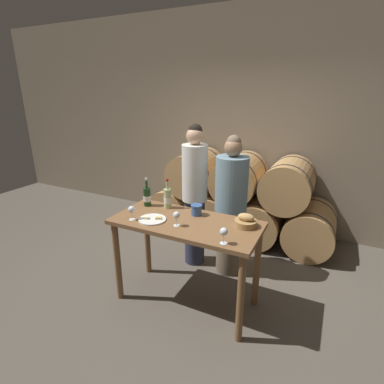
{
  "coord_description": "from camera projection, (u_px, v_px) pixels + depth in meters",
  "views": [
    {
      "loc": [
        1.19,
        -2.28,
        2.08
      ],
      "look_at": [
        0.0,
        0.13,
        1.15
      ],
      "focal_mm": 28.0,
      "sensor_mm": 36.0,
      "label": 1
    }
  ],
  "objects": [
    {
      "name": "ground_plane",
      "position": [
        187.0,
        300.0,
        3.11
      ],
      "size": [
        10.0,
        10.0,
        0.0
      ],
      "primitive_type": "plane",
      "color": "#564F44"
    },
    {
      "name": "stone_wall_back",
      "position": [
        253.0,
        123.0,
        4.43
      ],
      "size": [
        10.0,
        0.12,
        3.2
      ],
      "color": "gray",
      "rests_on": "ground_plane"
    },
    {
      "name": "barrel_stack",
      "position": [
        238.0,
        199.0,
        4.32
      ],
      "size": [
        2.66,
        0.82,
        1.22
      ],
      "color": "tan",
      "rests_on": "ground_plane"
    },
    {
      "name": "tasting_table",
      "position": [
        186.0,
        235.0,
        2.86
      ],
      "size": [
        1.41,
        0.65,
        0.9
      ],
      "color": "brown",
      "rests_on": "ground_plane"
    },
    {
      "name": "person_left",
      "position": [
        195.0,
        195.0,
        3.53
      ],
      "size": [
        0.3,
        0.3,
        1.72
      ],
      "color": "#2D334C",
      "rests_on": "ground_plane"
    },
    {
      "name": "person_right",
      "position": [
        231.0,
        207.0,
        3.36
      ],
      "size": [
        0.36,
        0.36,
        1.62
      ],
      "color": "#756651",
      "rests_on": "ground_plane"
    },
    {
      "name": "wine_bottle_red",
      "position": [
        147.0,
        197.0,
        3.16
      ],
      "size": [
        0.08,
        0.08,
        0.3
      ],
      "color": "#193819",
      "rests_on": "tasting_table"
    },
    {
      "name": "wine_bottle_white",
      "position": [
        168.0,
        198.0,
        3.1
      ],
      "size": [
        0.08,
        0.08,
        0.31
      ],
      "color": "#ADBC7F",
      "rests_on": "tasting_table"
    },
    {
      "name": "blue_crock",
      "position": [
        196.0,
        209.0,
        2.94
      ],
      "size": [
        0.11,
        0.11,
        0.11
      ],
      "color": "#335693",
      "rests_on": "tasting_table"
    },
    {
      "name": "bread_basket",
      "position": [
        246.0,
        221.0,
        2.7
      ],
      "size": [
        0.2,
        0.2,
        0.12
      ],
      "color": "#A87F4C",
      "rests_on": "tasting_table"
    },
    {
      "name": "cheese_plate",
      "position": [
        152.0,
        219.0,
        2.83
      ],
      "size": [
        0.26,
        0.26,
        0.04
      ],
      "color": "white",
      "rests_on": "tasting_table"
    },
    {
      "name": "wine_glass_far_left",
      "position": [
        132.0,
        210.0,
        2.81
      ],
      "size": [
        0.07,
        0.07,
        0.14
      ],
      "color": "white",
      "rests_on": "tasting_table"
    },
    {
      "name": "wine_glass_left",
      "position": [
        176.0,
        216.0,
        2.69
      ],
      "size": [
        0.07,
        0.07,
        0.14
      ],
      "color": "white",
      "rests_on": "tasting_table"
    },
    {
      "name": "wine_glass_center",
      "position": [
        224.0,
        232.0,
        2.38
      ],
      "size": [
        0.07,
        0.07,
        0.14
      ],
      "color": "white",
      "rests_on": "tasting_table"
    }
  ]
}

